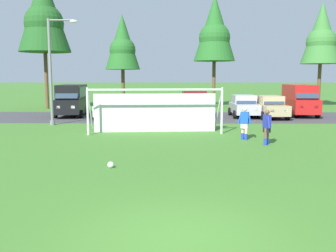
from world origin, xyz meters
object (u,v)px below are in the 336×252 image
(player_striker_near, at_px, (245,123))
(parked_car_slot_center, at_px, (194,102))
(parked_car_slot_center_right, at_px, (244,106))
(parked_car_slot_left, at_px, (110,107))
(soccer_ball, at_px, (111,165))
(player_midfield_center, at_px, (267,127))
(parked_car_slot_right, at_px, (270,107))
(parked_car_slot_far_right, at_px, (299,99))
(parked_car_slot_center_left, at_px, (158,107))
(soccer_goal, at_px, (155,110))
(street_lamp, at_px, (53,71))
(parked_car_slot_far_left, at_px, (72,99))

(player_striker_near, relative_size, parked_car_slot_center, 0.35)
(player_striker_near, xyz_separation_m, parked_car_slot_center_right, (2.04, 10.87, 0.05))
(parked_car_slot_left, bearing_deg, parked_car_slot_center, 14.22)
(soccer_ball, xyz_separation_m, player_midfield_center, (6.50, 4.52, 0.71))
(parked_car_slot_left, xyz_separation_m, parked_car_slot_right, (12.24, 0.31, 0.00))
(parked_car_slot_right, height_order, parked_car_slot_far_right, parked_car_slot_far_right)
(parked_car_slot_center_left, xyz_separation_m, parked_car_slot_center, (2.84, 1.24, 0.24))
(player_midfield_center, bearing_deg, parked_car_slot_center_left, 115.37)
(player_midfield_center, xyz_separation_m, parked_car_slot_left, (-9.14, 11.12, 0.05))
(soccer_goal, relative_size, parked_car_slot_center_left, 1.76)
(parked_car_slot_center, height_order, parked_car_slot_center_right, parked_car_slot_center)
(parked_car_slot_far_right, relative_size, street_lamp, 0.72)
(soccer_ball, distance_m, parked_car_slot_right, 18.63)
(soccer_goal, bearing_deg, parked_car_slot_center_right, 51.72)
(parked_car_slot_far_right, bearing_deg, street_lamp, -161.54)
(soccer_ball, bearing_deg, player_midfield_center, 34.84)
(player_striker_near, distance_m, parked_car_slot_left, 12.80)
(soccer_ball, height_order, parked_car_slot_far_right, parked_car_slot_far_right)
(soccer_ball, relative_size, parked_car_slot_right, 0.05)
(parked_car_slot_center_right, height_order, parked_car_slot_right, same)
(parked_car_slot_far_left, distance_m, parked_car_slot_center_right, 13.76)
(parked_car_slot_left, relative_size, parked_car_slot_center_left, 0.99)
(parked_car_slot_center, bearing_deg, parked_car_slot_far_right, 2.62)
(soccer_ball, relative_size, street_lamp, 0.03)
(parked_car_slot_center, xyz_separation_m, parked_car_slot_right, (5.73, -1.34, -0.24))
(parked_car_slot_far_right, xyz_separation_m, street_lamp, (-17.98, -6.00, 2.20))
(player_striker_near, relative_size, parked_car_slot_left, 0.39)
(player_midfield_center, xyz_separation_m, parked_car_slot_center, (-2.63, 12.77, 0.29))
(parked_car_slot_far_left, bearing_deg, soccer_ball, -71.04)
(parked_car_slot_center_left, xyz_separation_m, parked_car_slot_right, (8.57, -0.11, 0.00))
(parked_car_slot_center, bearing_deg, parked_car_slot_left, -165.78)
(soccer_goal, relative_size, parked_car_slot_left, 1.78)
(parked_car_slot_far_left, relative_size, street_lamp, 0.72)
(soccer_goal, distance_m, parked_car_slot_center_left, 7.63)
(parked_car_slot_far_left, distance_m, parked_car_slot_right, 15.62)
(parked_car_slot_right, distance_m, street_lamp, 15.99)
(parked_car_slot_left, xyz_separation_m, street_lamp, (-2.93, -3.96, 2.67))
(parked_car_slot_far_right, height_order, street_lamp, street_lamp)
(player_striker_near, height_order, parked_car_slot_center_left, parked_car_slot_center_left)
(parked_car_slot_center, relative_size, parked_car_slot_far_right, 0.96)
(parked_car_slot_center, bearing_deg, soccer_goal, -107.03)
(parked_car_slot_center_left, distance_m, parked_car_slot_center, 3.11)
(player_striker_near, relative_size, parked_car_slot_far_right, 0.34)
(player_midfield_center, height_order, parked_car_slot_far_right, parked_car_slot_far_right)
(soccer_ball, xyz_separation_m, parked_car_slot_far_right, (12.42, 17.68, 1.23))
(player_striker_near, bearing_deg, street_lamp, 153.26)
(parked_car_slot_left, bearing_deg, street_lamp, -126.52)
(player_midfield_center, bearing_deg, parked_car_slot_left, 129.42)
(soccer_goal, xyz_separation_m, player_midfield_center, (5.34, -3.91, -0.47))
(player_midfield_center, relative_size, parked_car_slot_far_right, 0.34)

